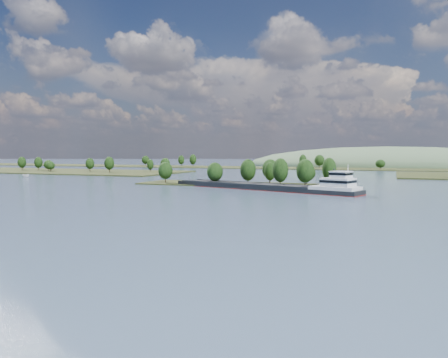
% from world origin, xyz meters
% --- Properties ---
extents(ground, '(1800.00, 1800.00, 0.00)m').
position_xyz_m(ground, '(0.00, 120.00, 0.00)').
color(ground, '#3A4D64').
rests_on(ground, ground).
extents(tree_island, '(100.00, 31.70, 13.90)m').
position_xyz_m(tree_island, '(7.28, 178.88, 4.09)').
color(tree_island, '#252C13').
rests_on(tree_island, ground).
extents(left_bank, '(300.00, 80.00, 13.58)m').
position_xyz_m(left_bank, '(-228.63, 260.08, 0.83)').
color(left_bank, '#252C13').
rests_on(left_bank, ground).
extents(back_shoreline, '(900.00, 60.00, 15.49)m').
position_xyz_m(back_shoreline, '(7.33, 399.92, 0.71)').
color(back_shoreline, '#252C13').
rests_on(back_shoreline, ground).
extents(hill_west, '(320.00, 160.00, 44.00)m').
position_xyz_m(hill_west, '(60.00, 500.00, 0.00)').
color(hill_west, '#445D40').
rests_on(hill_west, ground).
extents(cargo_barge, '(87.41, 37.73, 11.99)m').
position_xyz_m(cargo_barge, '(21.27, 157.77, 1.51)').
color(cargo_barge, black).
rests_on(cargo_barge, ground).
extents(motorboat, '(5.46, 2.06, 2.11)m').
position_xyz_m(motorboat, '(-147.89, 192.50, 1.05)').
color(motorboat, silver).
rests_on(motorboat, ground).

